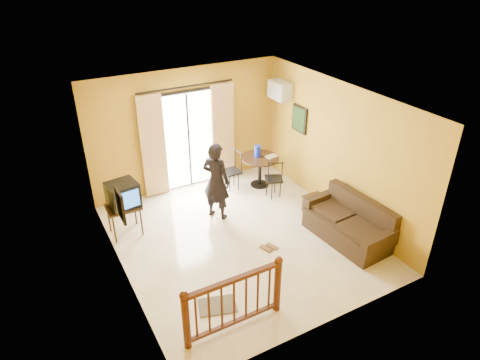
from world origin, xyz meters
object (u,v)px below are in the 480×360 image
television (123,195)px  coffee_table (321,207)px  standing_person (216,181)px  sofa (350,224)px  dining_table (260,163)px

television → coffee_table: bearing=-28.4°
standing_person → sofa: bearing=-170.0°
television → coffee_table: television is taller
standing_person → television: bearing=46.3°
coffee_table → sofa: (0.01, -0.87, 0.08)m
standing_person → dining_table: bearing=-98.4°
television → sofa: 4.39m
coffee_table → standing_person: standing_person is taller
television → dining_table: television is taller
television → standing_person: standing_person is taller
dining_table → coffee_table: dining_table is taller
dining_table → sofa: (0.42, -2.67, -0.26)m
television → coffee_table: (3.72, -1.39, -0.64)m
coffee_table → dining_table: bearing=102.9°
television → standing_person: size_ratio=0.36×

